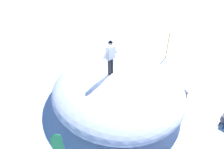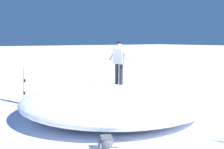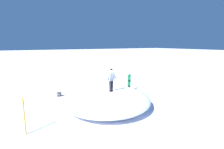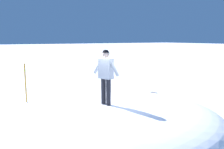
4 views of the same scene
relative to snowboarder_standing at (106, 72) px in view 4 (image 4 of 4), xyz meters
name	(u,v)px [view 4 (image 4 of 4)]	position (x,y,z in m)	size (l,w,h in m)	color
ground	(126,133)	(-0.04, 0.78, -2.06)	(240.00, 240.00, 0.00)	white
snow_mound	(111,118)	(-0.20, 0.30, -1.51)	(6.95, 6.14, 1.10)	white
snowboarder_standing	(106,72)	(0.00, 0.00, 0.00)	(0.97, 0.38, 1.62)	black
backpack_near	(153,96)	(-2.68, 4.24, -1.87)	(0.61, 0.37, 0.37)	#4C4C51
backpack_far	(121,101)	(-2.69, 2.32, -1.87)	(0.42, 0.56, 0.37)	#4C4C51
trail_marker_pole	(25,82)	(-5.50, -1.26, -1.08)	(0.10, 0.10, 1.88)	orange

